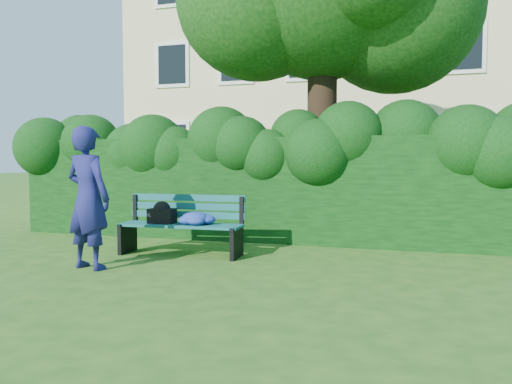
% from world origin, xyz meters
% --- Properties ---
extents(ground, '(80.00, 80.00, 0.00)m').
position_xyz_m(ground, '(0.00, 0.00, 0.00)').
color(ground, '#245319').
rests_on(ground, ground).
extents(apartment_building, '(16.00, 8.08, 12.00)m').
position_xyz_m(apartment_building, '(-0.00, 13.99, 6.00)').
color(apartment_building, beige).
rests_on(apartment_building, ground).
extents(hedge, '(10.00, 1.00, 1.80)m').
position_xyz_m(hedge, '(0.00, 2.20, 0.90)').
color(hedge, black).
rests_on(hedge, ground).
extents(park_bench, '(1.87, 0.63, 0.89)m').
position_xyz_m(park_bench, '(-1.09, 0.41, 0.50)').
color(park_bench, '#105154').
rests_on(park_bench, ground).
extents(man_reading, '(0.75, 0.57, 1.85)m').
position_xyz_m(man_reading, '(-1.84, -0.82, 0.93)').
color(man_reading, navy).
rests_on(man_reading, ground).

